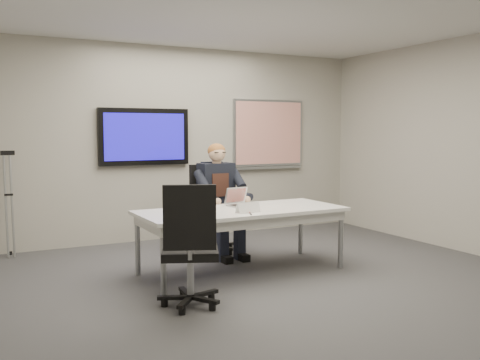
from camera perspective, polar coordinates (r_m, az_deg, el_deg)
name	(u,v)px	position (r m, az deg, el deg)	size (l,w,h in m)	color
floor	(284,291)	(5.44, 4.70, -11.67)	(6.00, 6.00, 0.02)	#37373A
ceiling	(286,2)	(5.35, 4.94, 18.40)	(6.00, 6.00, 0.02)	silver
wall_back	(176,143)	(7.91, -6.80, 3.90)	(6.00, 0.02, 2.80)	#A7A497
conference_table	(242,216)	(5.99, 0.19, -3.89)	(2.33, 1.01, 0.71)	white
tv_display	(144,137)	(7.70, -10.17, 4.56)	(1.30, 0.09, 0.80)	black
whiteboard	(269,134)	(8.55, 3.08, 4.90)	(1.25, 0.08, 1.10)	gray
office_chair_far	(213,225)	(7.03, -2.89, -4.80)	(0.62, 0.62, 1.14)	black
office_chair_near	(190,269)	(4.85, -5.32, -9.45)	(0.70, 0.70, 1.13)	black
seated_person	(222,211)	(6.75, -1.90, -3.33)	(0.45, 0.77, 1.43)	#1C2030
crutch	(9,202)	(7.31, -23.43, -2.22)	(0.18, 0.27, 1.37)	#989B9F
laptop	(239,201)	(6.24, -0.11, -2.27)	(0.32, 0.32, 0.21)	#ABABAE
name_tent	(248,207)	(5.72, 0.85, -2.92)	(0.28, 0.08, 0.11)	white
pen	(250,213)	(5.62, 1.11, -3.58)	(0.01, 0.01, 0.16)	black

